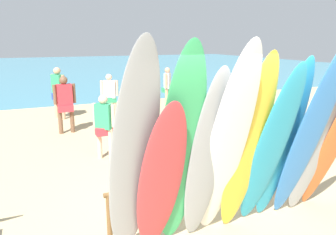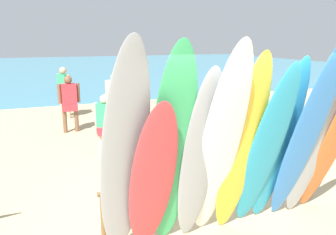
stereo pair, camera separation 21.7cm
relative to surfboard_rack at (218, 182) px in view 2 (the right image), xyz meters
name	(u,v)px [view 2 (the right image)]	position (x,y,z in m)	size (l,w,h in m)	color
ground	(87,90)	(0.00, 14.00, -0.59)	(60.00, 60.00, 0.00)	tan
ocean_water	(64,67)	(0.00, 30.00, -0.58)	(60.00, 40.00, 0.02)	teal
surfboard_rack	(218,182)	(0.00, 0.00, 0.00)	(3.53, 0.07, 0.73)	brown
surfboard_grey_0	(124,159)	(-1.53, -0.57, 0.77)	(0.55, 0.06, 2.82)	#999EA3
surfboard_red_1	(153,181)	(-1.20, -0.56, 0.44)	(0.56, 0.08, 2.15)	#D13D42
surfboard_green_2	(172,154)	(-0.96, -0.55, 0.75)	(0.54, 0.06, 2.77)	#38B266
surfboard_grey_3	(199,161)	(-0.61, -0.56, 0.61)	(0.47, 0.08, 2.47)	#999EA3
surfboard_white_4	(219,150)	(-0.37, -0.64, 0.76)	(0.52, 0.07, 2.85)	white
surfboard_yellow_5	(241,150)	(-0.02, -0.59, 0.69)	(0.51, 0.08, 2.63)	yellow
surfboard_teal_6	(265,152)	(0.34, -0.60, 0.63)	(0.51, 0.08, 2.55)	#289EC6
surfboard_teal_7	(279,145)	(0.66, -0.49, 0.65)	(0.52, 0.08, 2.54)	#289EC6
surfboard_blue_8	(305,138)	(0.92, -0.68, 0.77)	(0.48, 0.06, 2.86)	#337AD1
surfboard_grey_9	(315,139)	(1.22, -0.57, 0.69)	(0.51, 0.08, 2.63)	#999EA3
beachgoer_midbeach	(64,89)	(-1.58, 7.71, 0.42)	(0.45, 0.58, 1.75)	tan
beachgoer_near_rack	(106,122)	(-1.04, 3.18, 0.26)	(0.42, 0.42, 1.48)	beige
beachgoer_photographing	(114,93)	(-0.05, 6.84, 0.31)	(0.56, 0.31, 1.55)	beige
beachgoer_by_water	(69,100)	(-1.59, 5.76, 0.36)	(0.62, 0.26, 1.65)	brown
beachgoer_strolling	(173,85)	(2.54, 8.00, 0.33)	(0.41, 0.51, 1.59)	tan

